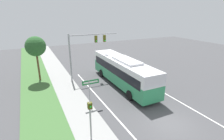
% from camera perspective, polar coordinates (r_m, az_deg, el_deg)
% --- Properties ---
extents(ground_plane, '(80.00, 80.00, 0.00)m').
position_cam_1_polar(ground_plane, '(15.99, 18.12, -16.16)').
color(ground_plane, '#424244').
extents(lane_divider_near, '(0.14, 30.00, 0.01)m').
position_cam_1_polar(lane_divider_near, '(14.08, 6.72, -20.58)').
color(lane_divider_near, silver).
rests_on(lane_divider_near, ground_plane).
extents(lane_divider_far, '(0.14, 30.00, 0.01)m').
position_cam_1_polar(lane_divider_far, '(18.40, 26.45, -12.37)').
color(lane_divider_far, silver).
rests_on(lane_divider_far, ground_plane).
extents(bus, '(2.77, 12.32, 3.57)m').
position_cam_1_polar(bus, '(21.63, 3.50, -0.05)').
color(bus, '#2D8956').
rests_on(bus, ground_plane).
extents(signal_gantry, '(6.79, 0.41, 6.28)m').
position_cam_1_polar(signal_gantry, '(23.16, -8.64, 7.56)').
color(signal_gantry, '#939399').
rests_on(signal_gantry, ground_plane).
extents(pedestrian_signal, '(0.28, 0.34, 3.23)m').
position_cam_1_polar(pedestrian_signal, '(12.18, -7.09, -14.84)').
color(pedestrian_signal, '#939399').
rests_on(pedestrian_signal, ground_plane).
extents(street_sign, '(1.66, 0.08, 2.81)m').
position_cam_1_polar(street_sign, '(16.78, -7.17, -5.57)').
color(street_sign, '#939399').
rests_on(street_sign, ground_plane).
extents(roadside_tree, '(2.54, 2.54, 5.85)m').
position_cam_1_polar(roadside_tree, '(24.31, -23.68, 7.01)').
color(roadside_tree, brown).
rests_on(roadside_tree, grass_verge).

